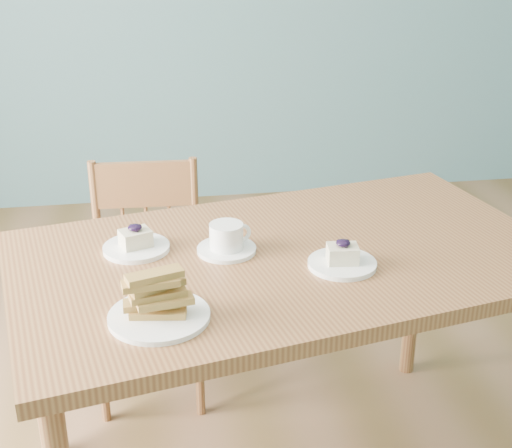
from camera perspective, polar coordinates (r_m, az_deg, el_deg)
name	(u,v)px	position (r m, az deg, el deg)	size (l,w,h in m)	color
room	(373,35)	(1.65, 9.38, 14.72)	(5.01, 5.01, 2.71)	#8B6140
dining_table	(286,278)	(1.93, 2.43, -4.35)	(1.57, 1.09, 0.77)	#926237
dining_chair	(149,282)	(2.50, -8.59, -4.60)	(0.39, 0.38, 0.83)	#926237
cheesecake_plate_near	(342,260)	(1.83, 6.92, -2.84)	(0.18, 0.18, 0.07)	white
cheesecake_plate_far	(136,244)	(1.93, -9.57, -1.56)	(0.18, 0.18, 0.07)	white
coffee_cup	(227,240)	(1.89, -2.34, -1.28)	(0.16, 0.16, 0.08)	white
biscotti_plate	(158,303)	(1.59, -7.83, -6.27)	(0.23, 0.23, 0.12)	white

